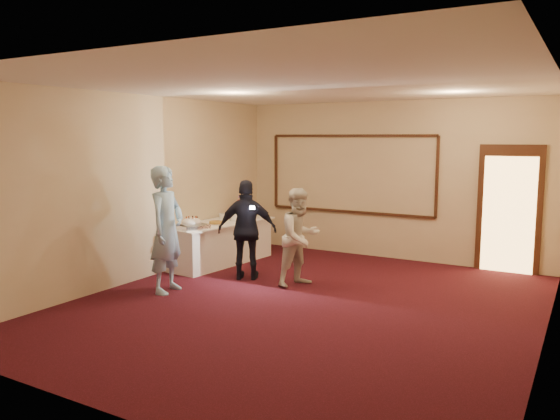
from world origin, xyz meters
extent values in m
plane|color=black|center=(0.00, 0.00, 0.00)|extent=(7.00, 7.00, 0.00)
cube|color=beige|center=(0.00, 3.50, 1.50)|extent=(6.00, 0.04, 3.00)
cube|color=beige|center=(0.00, -3.50, 1.50)|extent=(6.00, 0.04, 3.00)
cube|color=beige|center=(-3.00, 0.00, 1.50)|extent=(0.04, 7.00, 3.00)
cube|color=beige|center=(3.00, 0.00, 1.50)|extent=(0.04, 7.00, 3.00)
cube|color=white|center=(0.00, 0.00, 3.00)|extent=(6.00, 7.00, 0.04)
cube|color=black|center=(-0.80, 3.47, 0.85)|extent=(3.40, 0.04, 0.05)
cube|color=black|center=(-0.80, 3.47, 2.35)|extent=(3.40, 0.04, 0.05)
cube|color=black|center=(-2.50, 3.47, 1.60)|extent=(0.05, 0.04, 1.50)
cube|color=black|center=(0.90, 3.47, 1.60)|extent=(0.05, 0.04, 1.50)
cube|color=black|center=(2.15, 3.46, 1.10)|extent=(1.05, 0.06, 2.20)
cube|color=#FFBF66|center=(2.15, 3.43, 1.00)|extent=(0.85, 0.02, 2.00)
cube|color=white|center=(-2.56, 1.49, 0.37)|extent=(1.01, 2.23, 0.74)
cube|color=white|center=(-2.56, 1.49, 0.76)|extent=(1.12, 2.35, 0.03)
cube|color=silver|center=(-2.49, 0.63, 0.79)|extent=(0.51, 0.59, 0.04)
ellipsoid|color=white|center=(-2.49, 0.63, 0.89)|extent=(0.33, 0.33, 0.15)
cube|color=silver|center=(-2.38, 0.78, 0.82)|extent=(0.09, 0.35, 0.01)
cylinder|color=#CD3D44|center=(-2.68, 2.41, 0.96)|extent=(0.02, 0.02, 0.38)
cylinder|color=#CD3D44|center=(-2.68, 2.41, 0.78)|extent=(0.29, 0.29, 0.01)
cylinder|color=#CD3D44|center=(-2.68, 2.41, 0.93)|extent=(0.22, 0.22, 0.01)
cylinder|color=#CD3D44|center=(-2.68, 2.41, 1.08)|extent=(0.15, 0.15, 0.01)
cylinder|color=white|center=(-2.55, 1.63, 0.84)|extent=(0.16, 0.16, 0.14)
cylinder|color=white|center=(-2.55, 1.63, 0.91)|extent=(0.17, 0.17, 0.01)
cylinder|color=white|center=(-2.41, 1.78, 0.84)|extent=(0.18, 0.18, 0.15)
cylinder|color=white|center=(-2.41, 1.78, 0.92)|extent=(0.19, 0.19, 0.01)
cylinder|color=white|center=(-2.45, 1.25, 0.78)|extent=(0.28, 0.28, 0.01)
cylinder|color=brown|center=(-2.45, 1.25, 0.80)|extent=(0.24, 0.24, 0.04)
imported|color=#99C9F2|center=(-2.11, -0.43, 0.95)|extent=(0.56, 0.76, 1.90)
imported|color=beige|center=(-0.55, 0.89, 0.77)|extent=(0.81, 0.90, 1.54)
imported|color=black|center=(-1.48, 0.79, 0.82)|extent=(1.04, 0.78, 1.64)
cube|color=white|center=(-1.23, 0.57, 1.23)|extent=(0.07, 0.05, 0.05)
camera|label=1|loc=(3.37, -6.54, 2.32)|focal=35.00mm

